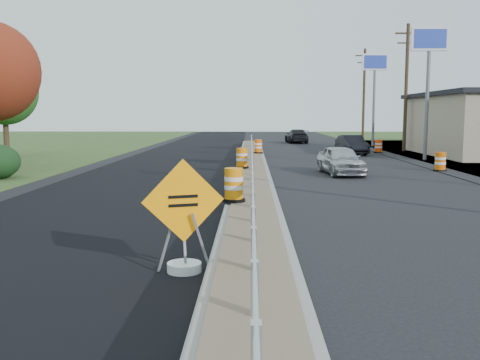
{
  "coord_description": "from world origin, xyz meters",
  "views": [
    {
      "loc": [
        -0.05,
        -16.54,
        2.76
      ],
      "look_at": [
        -0.33,
        -3.04,
        1.1
      ],
      "focal_mm": 40.0,
      "sensor_mm": 36.0,
      "label": 1
    }
  ],
  "objects_px": {
    "caution_sign": "(184,244)",
    "car_dark_far": "(297,136)",
    "barrel_shoulder_mid": "(378,146)",
    "barrel_shoulder_near": "(440,162)",
    "car_silver": "(341,160)",
    "barrel_median_near": "(234,186)",
    "barrel_median_mid": "(242,159)",
    "car_dark_mid": "(352,145)",
    "barrel_median_far": "(258,147)"
  },
  "relations": [
    {
      "from": "caution_sign",
      "to": "car_dark_far",
      "type": "xyz_separation_m",
      "value": [
        5.62,
        43.19,
        0.16
      ]
    },
    {
      "from": "barrel_shoulder_mid",
      "to": "car_dark_far",
      "type": "height_order",
      "value": "car_dark_far"
    },
    {
      "from": "barrel_shoulder_near",
      "to": "car_silver",
      "type": "height_order",
      "value": "car_silver"
    },
    {
      "from": "caution_sign",
      "to": "barrel_median_near",
      "type": "relative_size",
      "value": 2.04
    },
    {
      "from": "car_silver",
      "to": "barrel_median_mid",
      "type": "bearing_deg",
      "value": 167.07
    },
    {
      "from": "car_dark_far",
      "to": "caution_sign",
      "type": "bearing_deg",
      "value": 79.09
    },
    {
      "from": "barrel_shoulder_near",
      "to": "car_silver",
      "type": "distance_m",
      "value": 5.29
    },
    {
      "from": "caution_sign",
      "to": "barrel_shoulder_mid",
      "type": "height_order",
      "value": "caution_sign"
    },
    {
      "from": "barrel_median_near",
      "to": "car_dark_far",
      "type": "bearing_deg",
      "value": 82.35
    },
    {
      "from": "car_dark_mid",
      "to": "barrel_shoulder_mid",
      "type": "bearing_deg",
      "value": 26.01
    },
    {
      "from": "barrel_median_near",
      "to": "car_dark_far",
      "type": "distance_m",
      "value": 37.2
    },
    {
      "from": "barrel_median_mid",
      "to": "car_silver",
      "type": "bearing_deg",
      "value": -6.3
    },
    {
      "from": "caution_sign",
      "to": "barrel_median_far",
      "type": "distance_m",
      "value": 25.98
    },
    {
      "from": "barrel_median_mid",
      "to": "barrel_shoulder_mid",
      "type": "relative_size",
      "value": 0.99
    },
    {
      "from": "car_dark_far",
      "to": "barrel_median_far",
      "type": "bearing_deg",
      "value": 73.55
    },
    {
      "from": "car_silver",
      "to": "car_dark_mid",
      "type": "distance_m",
      "value": 13.11
    },
    {
      "from": "caution_sign",
      "to": "barrel_median_near",
      "type": "xyz_separation_m",
      "value": [
        0.67,
        6.32,
        0.19
      ]
    },
    {
      "from": "caution_sign",
      "to": "barrel_shoulder_mid",
      "type": "relative_size",
      "value": 2.09
    },
    {
      "from": "barrel_median_near",
      "to": "car_dark_far",
      "type": "relative_size",
      "value": 0.21
    },
    {
      "from": "caution_sign",
      "to": "car_dark_mid",
      "type": "xyz_separation_m",
      "value": [
        8.22,
        28.41,
        0.15
      ]
    },
    {
      "from": "barrel_median_mid",
      "to": "barrel_median_far",
      "type": "distance_m",
      "value": 9.84
    },
    {
      "from": "barrel_median_near",
      "to": "barrel_shoulder_near",
      "type": "bearing_deg",
      "value": 47.77
    },
    {
      "from": "car_dark_mid",
      "to": "car_dark_far",
      "type": "xyz_separation_m",
      "value": [
        -2.6,
        14.78,
        0.0
      ]
    },
    {
      "from": "caution_sign",
      "to": "barrel_shoulder_mid",
      "type": "bearing_deg",
      "value": 51.45
    },
    {
      "from": "barrel_shoulder_near",
      "to": "car_dark_far",
      "type": "xyz_separation_m",
      "value": [
        -4.8,
        26.13,
        0.22
      ]
    },
    {
      "from": "caution_sign",
      "to": "barrel_shoulder_mid",
      "type": "xyz_separation_m",
      "value": [
        10.4,
        29.74,
        -0.05
      ]
    },
    {
      "from": "barrel_shoulder_near",
      "to": "barrel_median_near",
      "type": "bearing_deg",
      "value": -132.23
    },
    {
      "from": "barrel_median_mid",
      "to": "car_dark_far",
      "type": "xyz_separation_m",
      "value": [
        4.88,
        27.06,
        -0.02
      ]
    },
    {
      "from": "barrel_median_near",
      "to": "barrel_shoulder_mid",
      "type": "xyz_separation_m",
      "value": [
        9.73,
        23.42,
        -0.24
      ]
    },
    {
      "from": "barrel_median_mid",
      "to": "barrel_shoulder_mid",
      "type": "distance_m",
      "value": 16.7
    },
    {
      "from": "barrel_median_far",
      "to": "barrel_shoulder_mid",
      "type": "xyz_separation_m",
      "value": [
        8.75,
        3.82,
        -0.2
      ]
    },
    {
      "from": "caution_sign",
      "to": "barrel_shoulder_near",
      "type": "bearing_deg",
      "value": 39.31
    },
    {
      "from": "barrel_median_mid",
      "to": "car_silver",
      "type": "height_order",
      "value": "car_silver"
    },
    {
      "from": "car_silver",
      "to": "car_dark_far",
      "type": "height_order",
      "value": "car_dark_far"
    },
    {
      "from": "barrel_median_near",
      "to": "barrel_median_far",
      "type": "bearing_deg",
      "value": 87.14
    },
    {
      "from": "caution_sign",
      "to": "car_silver",
      "type": "distance_m",
      "value": 16.51
    },
    {
      "from": "caution_sign",
      "to": "car_silver",
      "type": "height_order",
      "value": "caution_sign"
    },
    {
      "from": "barrel_median_near",
      "to": "barrel_shoulder_near",
      "type": "height_order",
      "value": "barrel_median_near"
    },
    {
      "from": "barrel_median_mid",
      "to": "barrel_median_far",
      "type": "xyz_separation_m",
      "value": [
        0.91,
        9.8,
        -0.03
      ]
    },
    {
      "from": "barrel_median_far",
      "to": "barrel_shoulder_near",
      "type": "distance_m",
      "value": 12.47
    },
    {
      "from": "barrel_median_far",
      "to": "car_dark_far",
      "type": "distance_m",
      "value": 17.71
    },
    {
      "from": "barrel_median_mid",
      "to": "barrel_shoulder_mid",
      "type": "bearing_deg",
      "value": 54.66
    },
    {
      "from": "barrel_median_mid",
      "to": "barrel_shoulder_near",
      "type": "bearing_deg",
      "value": 5.51
    },
    {
      "from": "car_silver",
      "to": "barrel_median_near",
      "type": "bearing_deg",
      "value": -123.24
    },
    {
      "from": "barrel_median_mid",
      "to": "barrel_shoulder_near",
      "type": "height_order",
      "value": "barrel_median_mid"
    },
    {
      "from": "caution_sign",
      "to": "barrel_median_mid",
      "type": "distance_m",
      "value": 16.15
    },
    {
      "from": "caution_sign",
      "to": "barrel_median_mid",
      "type": "height_order",
      "value": "caution_sign"
    },
    {
      "from": "car_dark_far",
      "to": "barrel_shoulder_mid",
      "type": "bearing_deg",
      "value": 106.06
    },
    {
      "from": "car_dark_far",
      "to": "barrel_shoulder_near",
      "type": "bearing_deg",
      "value": 96.91
    },
    {
      "from": "car_silver",
      "to": "car_dark_mid",
      "type": "bearing_deg",
      "value": 70.64
    }
  ]
}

